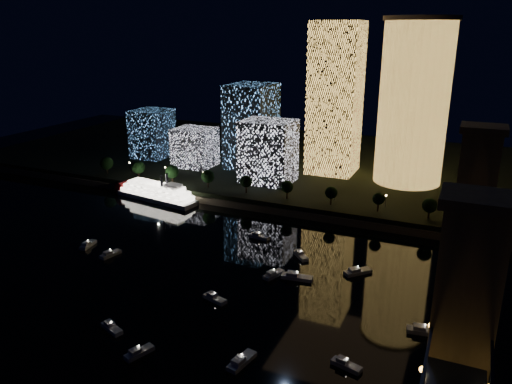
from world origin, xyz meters
TOP-DOWN VIEW (x-y plane):
  - ground at (0.00, 0.00)m, footprint 520.00×520.00m
  - far_bank at (0.00, 160.00)m, footprint 420.00×160.00m
  - seawall at (0.00, 82.00)m, footprint 420.00×6.00m
  - tower_cylindrical at (34.52, 136.77)m, footprint 34.00×34.00m
  - tower_rectangular at (-4.08, 139.67)m, footprint 23.79×23.79m
  - midrise_blocks at (-57.94, 125.00)m, footprint 103.61×49.03m
  - truss_bridge at (65.00, 3.72)m, footprint 13.00×266.00m
  - riverboat at (-72.44, 75.34)m, footprint 46.46×16.14m
  - motorboats at (5.86, 14.75)m, footprint 126.85×83.86m
  - esplanade_trees at (-43.27, 88.00)m, footprint 166.42×6.87m
  - street_lamps at (-34.00, 94.00)m, footprint 132.70×0.70m

SIDE VIEW (x-z plane):
  - ground at x=0.00m, z-range 0.00..0.00m
  - motorboats at x=5.86m, z-range -0.58..2.20m
  - seawall at x=0.00m, z-range 0.00..3.00m
  - far_bank at x=0.00m, z-range 0.00..5.00m
  - riverboat at x=-72.44m, z-range -3.35..10.39m
  - street_lamps at x=-34.00m, z-range 6.20..11.85m
  - esplanade_trees at x=-43.27m, z-range 6.00..14.94m
  - truss_bridge at x=65.00m, z-range -8.75..41.25m
  - midrise_blocks at x=-57.94m, z-range 0.25..44.43m
  - tower_rectangular at x=-4.08m, z-range 5.00..80.69m
  - tower_cylindrical at x=34.52m, z-range 5.13..82.52m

